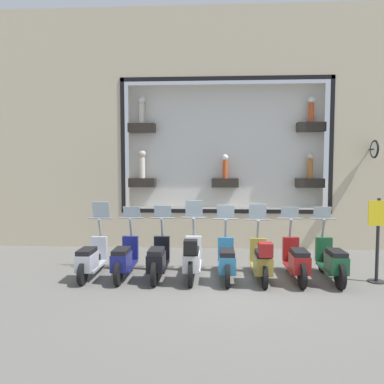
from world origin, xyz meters
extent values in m
plane|color=#66635E|center=(0.00, 0.00, 0.00)|extent=(120.00, 120.00, 0.00)
cube|color=beige|center=(3.60, 0.00, 0.55)|extent=(0.40, 6.40, 1.09)
cube|color=beige|center=(3.60, 0.00, 6.25)|extent=(0.40, 6.40, 2.09)
cube|color=black|center=(3.39, 0.00, 5.15)|extent=(0.04, 6.40, 0.12)
cube|color=black|center=(3.39, 0.00, 1.15)|extent=(0.04, 6.40, 0.12)
cube|color=black|center=(3.39, -3.14, 3.15)|extent=(0.04, 0.12, 4.11)
cube|color=black|center=(3.39, 3.14, 3.15)|extent=(0.04, 0.12, 4.11)
cube|color=silver|center=(3.95, 0.00, 3.15)|extent=(0.04, 6.16, 3.87)
cube|color=#28231E|center=(3.73, -2.62, 3.72)|extent=(0.36, 0.83, 0.28)
cylinder|color=#CC4C23|center=(3.73, -2.62, 4.15)|extent=(0.16, 0.16, 0.58)
sphere|color=white|center=(3.73, -2.62, 4.55)|extent=(0.21, 0.21, 0.21)
cube|color=#28231E|center=(3.73, 2.62, 3.72)|extent=(0.36, 0.83, 0.28)
cylinder|color=silver|center=(3.73, 2.62, 4.17)|extent=(0.17, 0.17, 0.62)
sphere|color=white|center=(3.73, 2.62, 4.59)|extent=(0.22, 0.22, 0.22)
cube|color=#28231E|center=(3.73, -2.62, 2.01)|extent=(0.36, 0.83, 0.28)
cylinder|color=#B26B2D|center=(3.73, -2.62, 2.45)|extent=(0.16, 0.16, 0.59)
sphere|color=beige|center=(3.73, -2.62, 2.85)|extent=(0.21, 0.21, 0.21)
cube|color=#28231E|center=(3.73, 0.00, 2.01)|extent=(0.36, 0.83, 0.28)
cylinder|color=#CC4C23|center=(3.73, 0.00, 2.42)|extent=(0.15, 0.15, 0.55)
sphere|color=white|center=(3.73, 0.00, 2.80)|extent=(0.20, 0.20, 0.20)
cube|color=#28231E|center=(3.73, 2.62, 2.01)|extent=(0.36, 0.83, 0.28)
cylinder|color=silver|center=(3.73, 2.62, 2.48)|extent=(0.18, 0.18, 0.65)
sphere|color=beige|center=(3.73, 2.62, 2.92)|extent=(0.24, 0.24, 0.24)
cylinder|color=black|center=(3.23, -4.25, 3.02)|extent=(0.35, 0.05, 0.05)
torus|color=black|center=(3.05, -4.25, 3.02)|extent=(0.53, 0.06, 0.53)
cylinder|color=white|center=(3.05, -4.25, 3.02)|extent=(0.44, 0.03, 0.44)
cylinder|color=black|center=(0.95, -2.24, 0.28)|extent=(0.55, 0.09, 0.55)
cylinder|color=black|center=(-0.31, -2.24, 0.28)|extent=(0.55, 0.09, 0.55)
cube|color=#19512D|center=(0.32, -2.24, 0.26)|extent=(1.02, 0.38, 0.06)
cube|color=#19512D|center=(-0.05, -2.24, 0.47)|extent=(0.61, 0.35, 0.36)
cube|color=black|center=(-0.05, -2.24, 0.70)|extent=(0.58, 0.31, 0.10)
cube|color=#19512D|center=(0.86, -2.24, 0.57)|extent=(0.12, 0.37, 0.56)
cylinder|color=gray|center=(0.93, -2.24, 1.07)|extent=(0.20, 0.06, 0.45)
cylinder|color=gray|center=(1.00, -2.24, 1.28)|extent=(0.04, 0.61, 0.04)
cube|color=silver|center=(1.04, -2.24, 1.42)|extent=(0.07, 0.42, 0.28)
cylinder|color=black|center=(0.95, -1.47, 0.27)|extent=(0.55, 0.09, 0.55)
cylinder|color=black|center=(-0.31, -1.47, 0.27)|extent=(0.55, 0.09, 0.55)
cube|color=maroon|center=(0.32, -1.47, 0.26)|extent=(1.02, 0.39, 0.06)
cube|color=maroon|center=(-0.05, -1.47, 0.47)|extent=(0.61, 0.35, 0.36)
cube|color=black|center=(-0.05, -1.47, 0.70)|extent=(0.58, 0.31, 0.10)
cube|color=maroon|center=(0.86, -1.47, 0.57)|extent=(0.12, 0.37, 0.56)
cylinder|color=gray|center=(0.93, -1.47, 1.06)|extent=(0.20, 0.06, 0.45)
cylinder|color=gray|center=(1.00, -1.47, 1.28)|extent=(0.04, 0.60, 0.04)
cube|color=silver|center=(1.04, -1.47, 1.42)|extent=(0.07, 0.42, 0.28)
cylinder|color=black|center=(0.98, -0.70, 0.24)|extent=(0.48, 0.09, 0.48)
cylinder|color=black|center=(-0.34, -0.70, 0.24)|extent=(0.48, 0.09, 0.48)
cube|color=olive|center=(0.32, -0.70, 0.23)|extent=(1.02, 0.39, 0.06)
cube|color=olive|center=(-0.05, -0.70, 0.44)|extent=(0.61, 0.35, 0.36)
cube|color=black|center=(-0.05, -0.70, 0.67)|extent=(0.58, 0.31, 0.10)
cube|color=olive|center=(0.86, -0.70, 0.54)|extent=(0.12, 0.37, 0.56)
cylinder|color=gray|center=(0.93, -0.70, 1.03)|extent=(0.20, 0.06, 0.45)
cylinder|color=gray|center=(1.00, -0.70, 1.24)|extent=(0.04, 0.60, 0.04)
cube|color=silver|center=(1.04, -0.70, 1.44)|extent=(0.10, 0.42, 0.38)
cube|color=maroon|center=(-0.39, -0.70, 0.83)|extent=(0.28, 0.28, 0.28)
cylinder|color=black|center=(0.97, 0.07, 0.25)|extent=(0.50, 0.09, 0.50)
cylinder|color=black|center=(-0.33, 0.07, 0.25)|extent=(0.50, 0.09, 0.50)
cube|color=teal|center=(0.32, 0.07, 0.24)|extent=(1.02, 0.39, 0.06)
cube|color=teal|center=(-0.05, 0.07, 0.45)|extent=(0.61, 0.35, 0.36)
cube|color=black|center=(-0.05, 0.07, 0.68)|extent=(0.58, 0.31, 0.10)
cube|color=teal|center=(0.86, 0.07, 0.55)|extent=(0.12, 0.37, 0.56)
cylinder|color=gray|center=(0.93, 0.07, 1.04)|extent=(0.20, 0.06, 0.45)
cylinder|color=gray|center=(1.00, 0.07, 1.26)|extent=(0.04, 0.61, 0.04)
cube|color=silver|center=(1.04, 0.07, 1.43)|extent=(0.09, 0.42, 0.34)
cylinder|color=black|center=(0.95, 0.83, 0.28)|extent=(0.56, 0.09, 0.56)
cylinder|color=black|center=(-0.31, 0.83, 0.28)|extent=(0.56, 0.09, 0.56)
cube|color=silver|center=(0.32, 0.83, 0.26)|extent=(1.02, 0.38, 0.06)
cube|color=silver|center=(-0.05, 0.83, 0.47)|extent=(0.61, 0.35, 0.36)
cube|color=black|center=(-0.05, 0.83, 0.70)|extent=(0.58, 0.31, 0.10)
cube|color=silver|center=(0.86, 0.83, 0.57)|extent=(0.12, 0.37, 0.56)
cylinder|color=gray|center=(0.93, 0.83, 1.07)|extent=(0.20, 0.06, 0.45)
cylinder|color=gray|center=(1.00, 0.83, 1.28)|extent=(0.04, 0.60, 0.04)
cube|color=silver|center=(1.04, 0.83, 1.50)|extent=(0.10, 0.42, 0.42)
cube|color=black|center=(-0.36, 0.83, 0.86)|extent=(0.28, 0.28, 0.28)
cylinder|color=black|center=(0.96, 1.60, 0.26)|extent=(0.52, 0.09, 0.52)
cylinder|color=black|center=(-0.32, 1.60, 0.26)|extent=(0.52, 0.09, 0.52)
cube|color=black|center=(0.32, 1.60, 0.25)|extent=(1.02, 0.38, 0.06)
cube|color=black|center=(-0.05, 1.60, 0.46)|extent=(0.61, 0.35, 0.36)
cube|color=black|center=(-0.05, 1.60, 0.69)|extent=(0.58, 0.31, 0.10)
cube|color=black|center=(0.86, 1.60, 0.56)|extent=(0.12, 0.37, 0.56)
cylinder|color=gray|center=(0.93, 1.60, 1.05)|extent=(0.20, 0.06, 0.45)
cylinder|color=gray|center=(1.00, 1.60, 1.27)|extent=(0.04, 0.60, 0.04)
cube|color=silver|center=(1.04, 1.60, 1.42)|extent=(0.08, 0.42, 0.31)
cylinder|color=black|center=(0.97, 2.37, 0.26)|extent=(0.51, 0.09, 0.51)
cylinder|color=black|center=(-0.33, 2.37, 0.26)|extent=(0.51, 0.09, 0.51)
cube|color=navy|center=(0.32, 2.37, 0.24)|extent=(1.02, 0.38, 0.06)
cube|color=navy|center=(-0.05, 2.37, 0.45)|extent=(0.61, 0.35, 0.36)
cube|color=black|center=(-0.05, 2.37, 0.68)|extent=(0.58, 0.31, 0.10)
cube|color=navy|center=(0.86, 2.37, 0.55)|extent=(0.12, 0.37, 0.56)
cylinder|color=gray|center=(0.93, 2.37, 1.05)|extent=(0.20, 0.06, 0.45)
cylinder|color=gray|center=(1.00, 2.37, 1.26)|extent=(0.04, 0.61, 0.04)
cube|color=silver|center=(1.04, 2.37, 1.40)|extent=(0.07, 0.42, 0.28)
cylinder|color=black|center=(0.98, 3.14, 0.24)|extent=(0.48, 0.09, 0.48)
cylinder|color=black|center=(-0.34, 3.14, 0.24)|extent=(0.48, 0.09, 0.48)
cube|color=#B7BCC6|center=(0.32, 3.14, 0.23)|extent=(1.02, 0.38, 0.06)
cube|color=#B7BCC6|center=(-0.05, 3.14, 0.44)|extent=(0.61, 0.35, 0.36)
cube|color=black|center=(-0.05, 3.14, 0.67)|extent=(0.58, 0.31, 0.10)
cube|color=#B7BCC6|center=(0.86, 3.14, 0.54)|extent=(0.12, 0.37, 0.56)
cylinder|color=gray|center=(0.93, 3.14, 1.03)|extent=(0.20, 0.06, 0.45)
cylinder|color=gray|center=(1.00, 3.14, 1.24)|extent=(0.04, 0.61, 0.04)
cube|color=silver|center=(1.04, 3.14, 1.45)|extent=(0.10, 0.42, 0.41)
cylinder|color=#232326|center=(0.23, -3.20, 0.01)|extent=(0.36, 0.36, 0.02)
cylinder|color=#232326|center=(0.23, -3.20, 0.92)|extent=(0.07, 0.07, 1.84)
cube|color=yellow|center=(0.21, -3.20, 1.52)|extent=(0.03, 0.45, 0.55)
camera|label=1|loc=(-8.00, 0.38, 2.54)|focal=35.00mm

